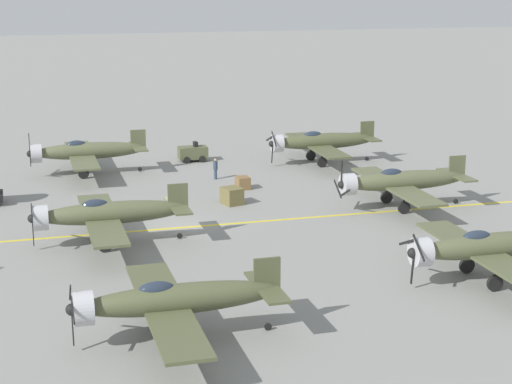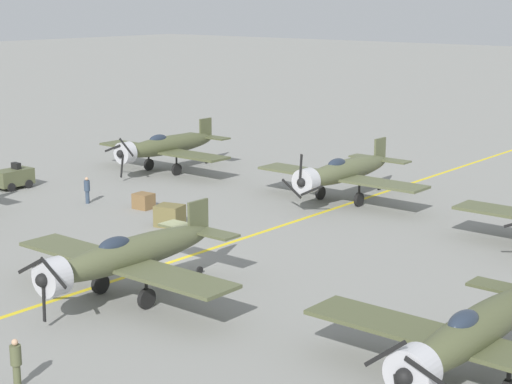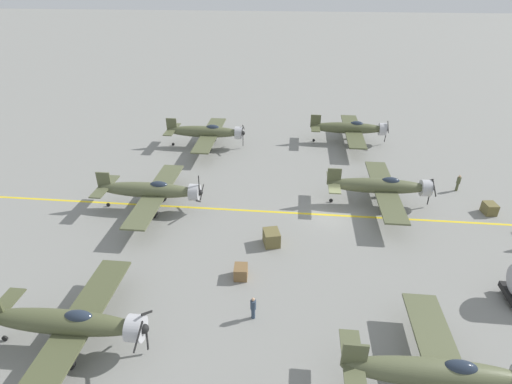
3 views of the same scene
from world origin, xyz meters
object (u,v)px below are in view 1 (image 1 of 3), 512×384
(airplane_near_center, at_px, (400,181))
(airplane_mid_left, at_px, (173,300))
(tow_tractor, at_px, (193,153))
(supply_crate_outboard, at_px, (232,196))
(airplane_mid_right, at_px, (85,151))
(airplane_mid_center, at_px, (107,214))
(supply_crate_mid_lane, at_px, (243,183))
(airplane_near_right, at_px, (320,142))
(ground_crew_inspecting, at_px, (215,168))
(airplane_near_left, at_px, (488,247))

(airplane_near_center, height_order, airplane_mid_left, airplane_near_center)
(tow_tractor, xyz_separation_m, supply_crate_outboard, (-15.59, 0.26, -0.16))
(airplane_mid_right, xyz_separation_m, supply_crate_outboard, (-12.76, -9.57, -1.39))
(airplane_mid_center, relative_size, tow_tractor, 4.62)
(airplane_mid_left, height_order, supply_crate_mid_lane, airplane_mid_left)
(airplane_mid_right, bearing_deg, supply_crate_outboard, -146.85)
(supply_crate_outboard, bearing_deg, airplane_mid_left, 159.53)
(tow_tractor, height_order, supply_crate_mid_lane, tow_tractor)
(airplane_near_right, relative_size, supply_crate_outboard, 7.98)
(airplane_near_center, relative_size, airplane_mid_right, 1.00)
(airplane_mid_center, xyz_separation_m, airplane_mid_left, (-15.60, -1.32, 0.00))
(ground_crew_inspecting, height_order, supply_crate_outboard, ground_crew_inspecting)
(airplane_near_center, distance_m, airplane_mid_right, 27.14)
(airplane_near_right, xyz_separation_m, airplane_near_left, (-31.31, 1.55, 0.00))
(airplane_near_left, bearing_deg, supply_crate_outboard, 39.77)
(airplane_near_left, distance_m, ground_crew_inspecting, 29.33)
(airplane_near_center, bearing_deg, airplane_mid_center, 105.65)
(airplane_near_left, bearing_deg, airplane_mid_left, 114.10)
(airplane_near_right, bearing_deg, airplane_mid_right, 87.21)
(ground_crew_inspecting, relative_size, supply_crate_mid_lane, 1.48)
(airplane_mid_center, height_order, airplane_near_left, same)
(ground_crew_inspecting, bearing_deg, airplane_mid_left, 163.52)
(supply_crate_outboard, bearing_deg, airplane_near_right, -43.85)
(airplane_mid_center, bearing_deg, airplane_mid_right, 8.34)
(airplane_mid_center, distance_m, supply_crate_outboard, 12.43)
(airplane_near_left, relative_size, airplane_mid_right, 1.00)
(airplane_near_right, relative_size, ground_crew_inspecting, 6.92)
(airplane_near_center, relative_size, tow_tractor, 4.62)
(airplane_mid_center, distance_m, airplane_near_left, 23.04)
(ground_crew_inspecting, height_order, supply_crate_mid_lane, ground_crew_inspecting)
(ground_crew_inspecting, bearing_deg, supply_crate_mid_lane, -160.74)
(airplane_mid_left, bearing_deg, airplane_near_left, -76.79)
(airplane_near_left, distance_m, supply_crate_mid_lane, 25.29)
(airplane_mid_left, xyz_separation_m, supply_crate_mid_lane, (27.29, -10.56, -1.52))
(airplane_near_left, xyz_separation_m, supply_crate_outboard, (19.78, 9.52, -1.39))
(airplane_mid_right, height_order, supply_crate_mid_lane, airplane_mid_right)
(airplane_near_center, height_order, airplane_near_left, airplane_near_center)
(airplane_near_left, distance_m, airplane_mid_left, 18.39)
(airplane_near_right, height_order, ground_crew_inspecting, airplane_near_right)
(tow_tractor, distance_m, supply_crate_mid_lane, 11.42)
(airplane_mid_center, xyz_separation_m, supply_crate_mid_lane, (11.69, -11.87, -1.52))
(airplane_mid_right, height_order, ground_crew_inspecting, airplane_mid_right)
(airplane_near_left, bearing_deg, supply_crate_mid_lane, 31.45)
(airplane_mid_left, xyz_separation_m, supply_crate_outboard, (22.99, -8.58, -1.39))
(airplane_near_center, height_order, supply_crate_outboard, airplane_near_center)
(airplane_mid_left, relative_size, supply_crate_outboard, 7.98)
(airplane_near_center, distance_m, tow_tractor, 22.93)
(airplane_mid_right, distance_m, supply_crate_mid_lane, 14.39)
(airplane_near_right, distance_m, supply_crate_outboard, 16.04)
(tow_tractor, height_order, supply_crate_outboard, tow_tractor)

